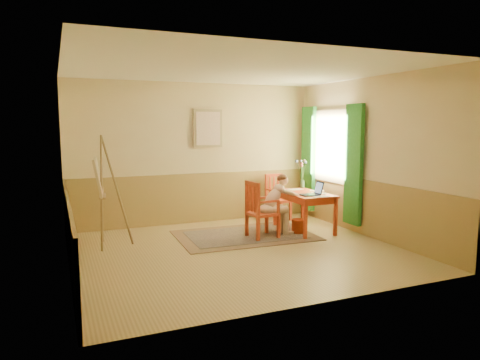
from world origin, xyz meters
name	(u,v)px	position (x,y,z in m)	size (l,w,h in m)	color
room	(239,162)	(0.00, 0.00, 1.40)	(5.04, 4.54, 2.84)	tan
wainscot	(221,211)	(0.00, 0.80, 0.50)	(5.00, 4.50, 1.00)	olive
window	(330,157)	(2.42, 1.10, 1.35)	(0.12, 2.01, 2.20)	white
wall_portrait	(208,128)	(0.25, 2.20, 1.90)	(0.60, 0.05, 0.76)	tan
rug	(245,235)	(0.46, 0.84, 0.01)	(2.46, 1.69, 0.02)	#8C7251
table	(304,198)	(1.63, 0.75, 0.63)	(0.73, 1.21, 0.72)	#BE4624
chair_left	(260,210)	(0.64, 0.58, 0.50)	(0.50, 0.48, 1.01)	#BE4624
chair_back	(277,197)	(1.65, 1.87, 0.47)	(0.42, 0.44, 0.94)	#BE4624
figure	(276,202)	(0.97, 0.61, 0.61)	(0.83, 0.39, 1.11)	beige
laptop	(313,192)	(1.63, 0.46, 0.77)	(0.40, 0.25, 0.24)	#1E2338
papers	(313,192)	(1.79, 0.72, 0.72)	(0.61, 1.11, 0.00)	white
vase	(302,175)	(1.93, 1.34, 0.98)	(0.21, 0.30, 0.57)	#3F724C
wastebasket	(298,226)	(1.43, 0.60, 0.13)	(0.25, 0.25, 0.27)	#A5310C
easel	(100,181)	(-1.95, 1.10, 1.08)	(0.64, 0.81, 1.82)	olive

